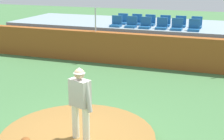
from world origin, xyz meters
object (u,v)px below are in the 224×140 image
(stadium_chair_4, at_px, (177,26))
(stadium_chair_9, at_px, (165,23))
(stadium_chair_1, at_px, (131,24))
(stadium_chair_7, at_px, (137,21))
(pitcher, at_px, (80,99))
(stadium_chair_10, at_px, (180,23))
(stadium_chair_0, at_px, (116,23))
(stadium_chair_2, at_px, (145,25))
(stadium_chair_11, at_px, (196,24))
(stadium_chair_5, at_px, (194,27))
(stadium_chair_3, at_px, (162,25))
(stadium_chair_6, at_px, (122,21))
(stadium_chair_8, at_px, (150,22))

(stadium_chair_4, bearing_deg, stadium_chair_9, -52.47)
(stadium_chair_1, xyz_separation_m, stadium_chair_7, (-0.00, 0.90, 0.00))
(pitcher, relative_size, stadium_chair_10, 3.42)
(stadium_chair_0, height_order, stadium_chair_2, same)
(stadium_chair_4, xyz_separation_m, stadium_chair_7, (-2.07, 0.93, 0.00))
(pitcher, bearing_deg, stadium_chair_11, 100.65)
(stadium_chair_0, height_order, stadium_chair_5, same)
(stadium_chair_1, height_order, stadium_chair_10, same)
(pitcher, height_order, stadium_chair_2, stadium_chair_2)
(stadium_chair_3, xyz_separation_m, stadium_chair_6, (-2.11, 0.89, 0.00))
(stadium_chair_6, bearing_deg, stadium_chair_9, 179.40)
(stadium_chair_3, bearing_deg, stadium_chair_1, 0.10)
(stadium_chair_3, bearing_deg, stadium_chair_11, -148.27)
(stadium_chair_6, height_order, stadium_chair_11, same)
(stadium_chair_2, height_order, stadium_chair_7, same)
(stadium_chair_0, bearing_deg, stadium_chair_4, 179.61)
(stadium_chair_4, height_order, stadium_chair_6, same)
(stadium_chair_9, bearing_deg, stadium_chair_4, 127.53)
(stadium_chair_1, bearing_deg, pitcher, 98.53)
(stadium_chair_5, xyz_separation_m, stadium_chair_6, (-3.51, 0.91, 0.00))
(stadium_chair_4, bearing_deg, stadium_chair_8, -32.81)
(stadium_chair_0, relative_size, stadium_chair_10, 1.00)
(stadium_chair_2, relative_size, stadium_chair_7, 1.00)
(pitcher, xyz_separation_m, stadium_chair_6, (-1.94, 9.06, 0.45))
(stadium_chair_2, bearing_deg, stadium_chair_9, -128.76)
(stadium_chair_2, distance_m, stadium_chair_11, 2.33)
(stadium_chair_5, bearing_deg, stadium_chair_10, -52.31)
(pitcher, distance_m, stadium_chair_2, 8.18)
(stadium_chair_10, xyz_separation_m, stadium_chair_11, (0.72, -0.02, 0.00))
(stadium_chair_2, bearing_deg, stadium_chair_7, -54.49)
(stadium_chair_11, bearing_deg, pitcher, 80.06)
(stadium_chair_8, bearing_deg, stadium_chair_9, 179.03)
(stadium_chair_10, bearing_deg, stadium_chair_5, 127.69)
(stadium_chair_0, relative_size, stadium_chair_4, 1.00)
(stadium_chair_3, xyz_separation_m, stadium_chair_11, (1.41, 0.87, 0.00))
(stadium_chair_2, bearing_deg, stadium_chair_0, -0.77)
(stadium_chair_4, height_order, stadium_chair_9, same)
(stadium_chair_2, relative_size, stadium_chair_10, 1.00)
(pitcher, height_order, stadium_chair_7, stadium_chair_7)
(stadium_chair_6, bearing_deg, stadium_chair_3, 157.14)
(stadium_chair_0, height_order, stadium_chair_11, same)
(stadium_chair_5, xyz_separation_m, stadium_chair_7, (-2.80, 0.92, 0.00))
(stadium_chair_8, bearing_deg, stadium_chair_3, 130.06)
(stadium_chair_4, bearing_deg, stadium_chair_2, -0.01)
(stadium_chair_5, height_order, stadium_chair_9, same)
(stadium_chair_7, bearing_deg, pitcher, 97.70)
(stadium_chair_8, xyz_separation_m, stadium_chair_9, (0.72, -0.01, 0.00))
(stadium_chair_3, height_order, stadium_chair_6, same)
(stadium_chair_0, xyz_separation_m, stadium_chair_5, (3.52, -0.01, 0.00))
(stadium_chair_7, relative_size, stadium_chair_10, 1.00)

